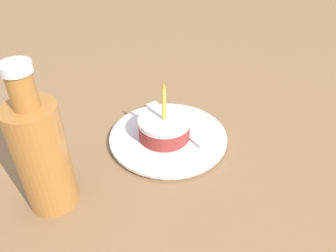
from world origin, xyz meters
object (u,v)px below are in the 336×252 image
Objects in this scene: plate at (168,137)px; bottle at (42,154)px; cake_slice at (165,128)px; fork at (170,120)px.

plate is 0.96× the size of bottle.
cake_slice is 0.05m from fork.
fork is 0.27m from bottle.
fork is at bearing -125.48° from plate.
cake_slice is at bearing -169.91° from bottle.
plate is at bearing -169.71° from bottle.
cake_slice is 0.22m from bottle.
fork is (-0.03, -0.04, 0.01)m from plate.
cake_slice reaches higher than plate.
bottle reaches higher than plate.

